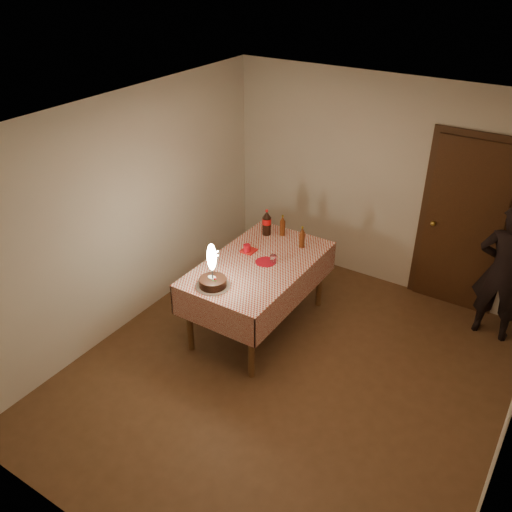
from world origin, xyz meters
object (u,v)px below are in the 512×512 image
red_plate (266,262)px  photographer (504,273)px  clear_cup (273,259)px  birthday_cake (213,276)px  amber_bottle_left (282,226)px  amber_bottle_right (302,237)px  dining_table (258,271)px  cola_bottle (267,223)px  red_cup (247,249)px

red_plate → photographer: bearing=29.7°
clear_cup → photographer: photographer is taller
birthday_cake → amber_bottle_left: 1.32m
birthday_cake → red_plate: birthday_cake is taller
birthday_cake → clear_cup: birthday_cake is taller
amber_bottle_left → amber_bottle_right: 0.35m
red_plate → amber_bottle_left: size_ratio=0.86×
dining_table → cola_bottle: bearing=114.2°
birthday_cake → clear_cup: bearing=69.3°
dining_table → photographer: (2.25, 1.30, 0.06)m
dining_table → birthday_cake: (-0.14, -0.63, 0.23)m
dining_table → photographer: bearing=29.9°
clear_cup → photographer: bearing=29.7°
dining_table → amber_bottle_right: amber_bottle_right is taller
red_plate → clear_cup: bearing=27.3°
red_cup → cola_bottle: cola_bottle is taller
red_plate → amber_bottle_right: bearing=72.3°
amber_bottle_left → amber_bottle_right: same height
amber_bottle_right → birthday_cake: bearing=-106.8°
birthday_cake → amber_bottle_left: birthday_cake is taller
birthday_cake → red_plate: bearing=73.9°
birthday_cake → photographer: bearing=38.9°
cola_bottle → amber_bottle_right: (0.49, -0.04, -0.03)m
red_plate → clear_cup: (0.07, 0.04, 0.04)m
dining_table → clear_cup: bearing=32.8°
clear_cup → cola_bottle: (-0.40, 0.51, 0.11)m
clear_cup → amber_bottle_left: (-0.24, 0.60, 0.07)m
red_plate → red_cup: (-0.28, 0.06, 0.05)m
cola_bottle → photographer: 2.63m
cola_bottle → photographer: bearing=15.4°
dining_table → red_cup: (-0.22, 0.11, 0.16)m
clear_cup → photographer: size_ratio=0.06×
red_cup → clear_cup: red_cup is taller
birthday_cake → amber_bottle_right: (0.36, 1.19, -0.00)m
red_plate → cola_bottle: cola_bottle is taller
cola_bottle → amber_bottle_right: cola_bottle is taller
red_cup → birthday_cake: bearing=-83.4°
amber_bottle_left → amber_bottle_right: size_ratio=1.00×
red_plate → clear_cup: clear_cup is taller
birthday_cake → red_plate: 0.72m
red_plate → amber_bottle_left: (-0.16, 0.64, 0.11)m
amber_bottle_left → amber_bottle_right: (0.33, -0.13, 0.00)m
dining_table → cola_bottle: size_ratio=5.42×
birthday_cake → amber_bottle_left: (0.03, 1.32, -0.00)m
cola_bottle → amber_bottle_left: size_ratio=1.25×
photographer → red_plate: bearing=-150.3°
red_cup → clear_cup: (0.36, -0.02, -0.01)m
amber_bottle_left → photographer: (2.36, 0.61, -0.17)m
clear_cup → amber_bottle_left: amber_bottle_left is taller
amber_bottle_right → cola_bottle: bearing=175.1°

